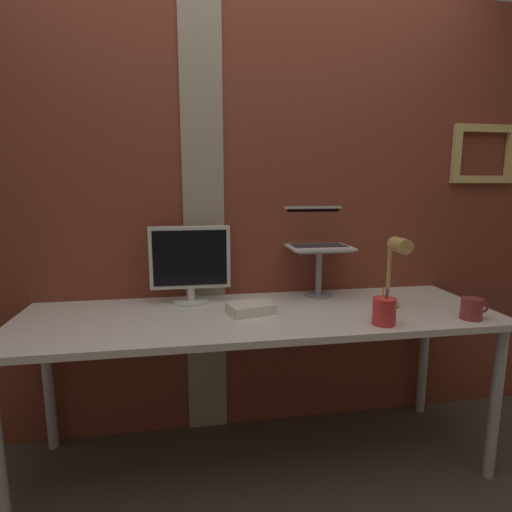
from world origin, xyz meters
The scene contains 10 objects.
ground_plane centered at (0.00, 0.00, 0.00)m, with size 6.00×6.00×0.00m, color #4C4238.
brick_wall_back centered at (0.00, 0.48, 1.16)m, with size 3.71×0.16×2.32m.
desk centered at (0.01, 0.08, 0.69)m, with size 2.20×0.69×0.76m.
monitor centered at (-0.30, 0.30, 0.97)m, with size 0.40×0.18×0.39m.
laptop_stand centered at (0.37, 0.30, 0.93)m, with size 0.28×0.22×0.26m.
laptop centered at (0.37, 0.37, 1.08)m, with size 0.32×0.29×0.21m.
desk_lamp centered at (0.65, 0.02, 0.98)m, with size 0.12×0.20×0.35m.
pen_cup centered at (0.51, -0.17, 0.82)m, with size 0.10×0.10×0.16m.
coffee_mug centered at (0.92, -0.17, 0.81)m, with size 0.13×0.09×0.09m.
paper_clutter_stack centered at (-0.03, 0.08, 0.79)m, with size 0.20×0.14×0.05m, color silver.
Camera 1 is at (-0.30, -1.70, 1.34)m, focal length 28.41 mm.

